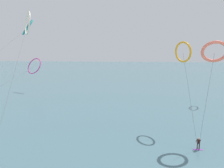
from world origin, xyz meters
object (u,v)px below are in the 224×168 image
kite_magenta (34,66)px  kite_ivory (28,23)px  surfer_violet (198,145)px  kite_coral (215,52)px  kite_amber (183,52)px  kite_teal (28,27)px

kite_magenta → kite_ivory: (7.11, -16.26, 11.05)m
surfer_violet → kite_coral: size_ratio=0.12×
surfer_violet → kite_coral: (2.25, 2.98, 12.30)m
kite_coral → kite_ivory: 38.73m
kite_amber → kite_teal: bearing=27.8°
kite_coral → kite_teal: size_ratio=0.35×
kite_amber → kite_ivory: bearing=38.4°
surfer_violet → kite_teal: bearing=3.9°
kite_amber → kite_ivory: size_ratio=0.52×
surfer_violet → kite_teal: (-37.76, 29.17, 18.58)m
surfer_violet → kite_ivory: 41.89m
kite_amber → kite_magenta: 47.69m
kite_amber → kite_coral: (2.94, -5.11, 0.11)m
kite_teal → kite_ivory: size_ratio=1.51×
kite_amber → surfer_violet: bearing=152.3°
surfer_violet → kite_ivory: kite_ivory is taller
kite_coral → kite_magenta: (-41.83, 32.28, -4.95)m
kite_teal → kite_ivory: 11.46m
kite_amber → kite_magenta: (-38.89, 27.18, -4.84)m
kite_ivory → kite_teal: bearing=171.0°
kite_coral → kite_teal: kite_teal is taller
surfer_violet → kite_magenta: 53.52m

